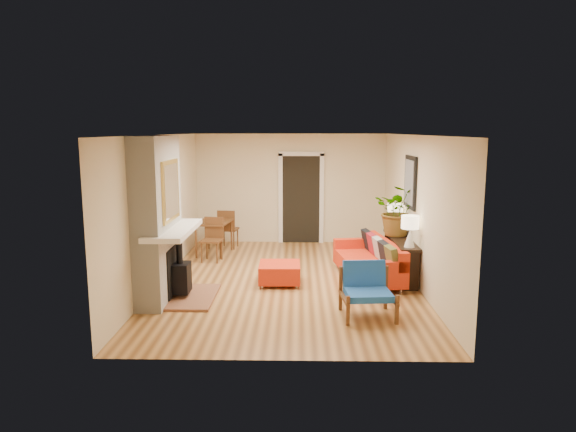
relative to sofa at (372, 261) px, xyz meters
name	(u,v)px	position (x,y,z in m)	size (l,w,h in m)	color
room_shell	(317,194)	(-0.92, 2.49, 0.90)	(6.50, 6.50, 6.50)	tan
fireplace	(160,223)	(-3.53, -1.14, 0.90)	(1.09, 1.68, 2.60)	white
sofa	(372,261)	(0.00, 0.00, 0.00)	(1.13, 2.07, 0.78)	silver
ottoman	(280,272)	(-1.66, -0.32, -0.13)	(0.73, 0.73, 0.36)	silver
blue_chair	(366,287)	(-0.34, -1.82, 0.08)	(0.80, 0.78, 0.77)	brown
dining_table	(217,228)	(-3.10, 1.85, 0.25)	(0.87, 1.70, 0.90)	brown
console_table	(401,246)	(0.55, 0.16, 0.24)	(0.34, 1.85, 0.72)	black
lamp_near	(410,228)	(0.55, -0.55, 0.72)	(0.30, 0.30, 0.54)	white
lamp_far	(395,214)	(0.55, 0.83, 0.72)	(0.30, 0.30, 0.54)	white
houseplant	(399,210)	(0.54, 0.42, 0.86)	(0.86, 0.75, 0.96)	#1E5919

